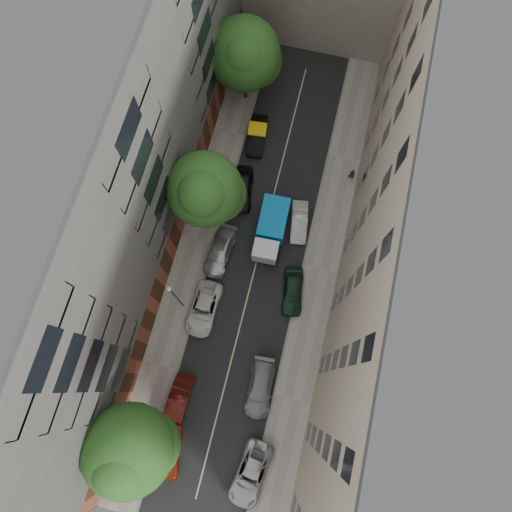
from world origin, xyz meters
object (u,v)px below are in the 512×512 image
(car_left_0, at_px, (169,452))
(car_right_3, at_px, (299,222))
(car_left_1, at_px, (178,402))
(pedestrian, at_px, (352,174))
(car_left_2, at_px, (204,309))
(tarp_truck, at_px, (271,229))
(car_left_3, at_px, (220,252))
(car_right_2, at_px, (293,291))
(car_left_4, at_px, (242,189))
(car_right_1, at_px, (260,388))
(car_left_5, at_px, (257,135))
(tree_near, at_px, (130,452))
(tree_mid, at_px, (206,192))
(tree_far, at_px, (245,57))
(lamp_post, at_px, (175,296))
(car_right_0, at_px, (251,474))

(car_left_0, height_order, car_right_3, car_left_0)
(car_left_1, xyz_separation_m, pedestrian, (9.59, 22.46, 0.20))
(car_left_2, bearing_deg, car_left_0, -86.72)
(tarp_truck, xyz_separation_m, car_left_3, (-3.82, -2.76, -0.74))
(car_right_2, bearing_deg, pedestrian, 67.97)
(car_left_4, distance_m, car_right_1, 17.14)
(tarp_truck, xyz_separation_m, car_left_5, (-3.40, 8.94, -0.72))
(car_left_2, height_order, car_left_5, car_left_5)
(pedestrian, bearing_deg, tree_near, 71.26)
(car_left_0, height_order, tree_near, tree_near)
(car_left_2, relative_size, tree_mid, 0.47)
(car_left_3, height_order, car_right_1, car_right_1)
(car_left_1, height_order, car_right_1, car_left_1)
(car_right_2, xyz_separation_m, car_right_3, (-0.80, 6.20, -0.08))
(tarp_truck, bearing_deg, tree_far, 110.94)
(car_left_4, bearing_deg, car_left_1, -100.70)
(car_left_1, relative_size, lamp_post, 0.65)
(car_left_4, height_order, pedestrian, pedestrian)
(car_right_2, bearing_deg, tarp_truck, 114.27)
(car_right_2, distance_m, lamp_post, 9.92)
(car_right_0, relative_size, tree_mid, 0.48)
(car_right_2, height_order, tree_near, tree_near)
(car_right_0, relative_size, lamp_post, 0.73)
(car_left_2, relative_size, car_right_0, 0.97)
(car_left_0, bearing_deg, tree_near, 162.03)
(car_left_3, bearing_deg, car_left_5, 92.36)
(car_left_0, relative_size, lamp_post, 0.62)
(car_left_1, distance_m, tree_mid, 16.46)
(car_right_2, bearing_deg, car_left_1, -130.67)
(car_right_2, xyz_separation_m, lamp_post, (-8.66, -3.28, 3.55))
(car_right_1, bearing_deg, pedestrian, 75.51)
(car_left_5, height_order, tree_mid, tree_mid)
(car_left_1, xyz_separation_m, car_left_3, (-0.04, 12.70, -0.04))
(car_left_1, distance_m, car_left_2, 7.60)
(car_left_4, relative_size, tree_far, 0.50)
(tarp_truck, relative_size, car_left_1, 1.29)
(tree_mid, bearing_deg, tarp_truck, 3.13)
(tarp_truck, height_order, car_left_5, tarp_truck)
(car_left_5, xyz_separation_m, tree_near, (-1.70, -27.74, 5.44))
(car_left_0, distance_m, car_left_1, 3.62)
(tree_near, distance_m, pedestrian, 28.49)
(car_left_2, height_order, tree_far, tree_far)
(car_left_4, bearing_deg, car_right_1, -80.45)
(pedestrian, bearing_deg, tarp_truck, 54.55)
(car_left_0, xyz_separation_m, car_left_5, (0.00, 28.00, -0.01))
(tree_near, bearing_deg, car_left_1, 68.43)
(car_left_0, height_order, car_right_1, car_left_0)
(car_left_5, bearing_deg, tree_far, 111.62)
(car_left_4, relative_size, car_right_3, 1.13)
(car_right_1, bearing_deg, car_right_2, 80.21)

